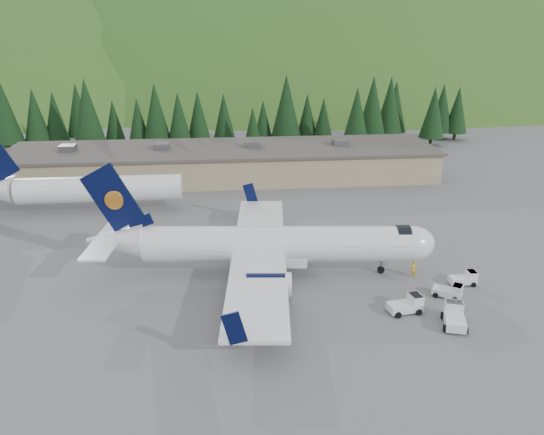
{
  "coord_description": "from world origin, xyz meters",
  "views": [
    {
      "loc": [
        -5.68,
        -49.47,
        24.1
      ],
      "look_at": [
        0.0,
        6.0,
        4.0
      ],
      "focal_mm": 35.0,
      "sensor_mm": 36.0,
      "label": 1
    }
  ],
  "objects_px": {
    "baggage_tug_b": "(465,278)",
    "baggage_tug_a": "(408,304)",
    "baggage_tug_d": "(450,291)",
    "airliner": "(268,245)",
    "baggage_tug_c": "(454,316)",
    "ramp_worker": "(413,269)",
    "second_airliner": "(78,189)",
    "terminal_building": "(223,162)"
  },
  "relations": [
    {
      "from": "baggage_tug_b",
      "to": "baggage_tug_a",
      "type": "bearing_deg",
      "value": -147.28
    },
    {
      "from": "baggage_tug_d",
      "to": "airliner",
      "type": "bearing_deg",
      "value": -168.01
    },
    {
      "from": "airliner",
      "to": "baggage_tug_c",
      "type": "bearing_deg",
      "value": -32.1
    },
    {
      "from": "baggage_tug_a",
      "to": "ramp_worker",
      "type": "xyz_separation_m",
      "value": [
        2.99,
        6.87,
        0.13
      ]
    },
    {
      "from": "second_airliner",
      "to": "terminal_building",
      "type": "bearing_deg",
      "value": 38.78
    },
    {
      "from": "baggage_tug_b",
      "to": "baggage_tug_d",
      "type": "relative_size",
      "value": 0.88
    },
    {
      "from": "baggage_tug_c",
      "to": "ramp_worker",
      "type": "relative_size",
      "value": 2.12
    },
    {
      "from": "airliner",
      "to": "baggage_tug_a",
      "type": "relative_size",
      "value": 11.11
    },
    {
      "from": "baggage_tug_c",
      "to": "terminal_building",
      "type": "relative_size",
      "value": 0.05
    },
    {
      "from": "airliner",
      "to": "baggage_tug_d",
      "type": "relative_size",
      "value": 12.11
    },
    {
      "from": "airliner",
      "to": "baggage_tug_a",
      "type": "height_order",
      "value": "airliner"
    },
    {
      "from": "baggage_tug_a",
      "to": "terminal_building",
      "type": "xyz_separation_m",
      "value": [
        -15.68,
        47.03,
        1.9
      ]
    },
    {
      "from": "second_airliner",
      "to": "ramp_worker",
      "type": "bearing_deg",
      "value": -32.05
    },
    {
      "from": "baggage_tug_a",
      "to": "ramp_worker",
      "type": "distance_m",
      "value": 7.49
    },
    {
      "from": "airliner",
      "to": "second_airliner",
      "type": "height_order",
      "value": "airliner"
    },
    {
      "from": "baggage_tug_d",
      "to": "ramp_worker",
      "type": "height_order",
      "value": "ramp_worker"
    },
    {
      "from": "baggage_tug_d",
      "to": "ramp_worker",
      "type": "xyz_separation_m",
      "value": [
        -1.9,
        4.67,
        0.21
      ]
    },
    {
      "from": "airliner",
      "to": "terminal_building",
      "type": "bearing_deg",
      "value": 101.6
    },
    {
      "from": "airliner",
      "to": "baggage_tug_d",
      "type": "bearing_deg",
      "value": -17.05
    },
    {
      "from": "terminal_building",
      "to": "baggage_tug_a",
      "type": "bearing_deg",
      "value": -71.56
    },
    {
      "from": "airliner",
      "to": "baggage_tug_b",
      "type": "bearing_deg",
      "value": -7.41
    },
    {
      "from": "baggage_tug_b",
      "to": "baggage_tug_d",
      "type": "xyz_separation_m",
      "value": [
        -2.65,
        -2.48,
        0.02
      ]
    },
    {
      "from": "second_airliner",
      "to": "airliner",
      "type": "bearing_deg",
      "value": -42.51
    },
    {
      "from": "baggage_tug_b",
      "to": "second_airliner",
      "type": "bearing_deg",
      "value": 149.46
    },
    {
      "from": "airliner",
      "to": "second_airliner",
      "type": "xyz_separation_m",
      "value": [
        -23.89,
        21.9,
        0.18
      ]
    },
    {
      "from": "baggage_tug_c",
      "to": "baggage_tug_a",
      "type": "bearing_deg",
      "value": 70.62
    },
    {
      "from": "baggage_tug_c",
      "to": "baggage_tug_d",
      "type": "xyz_separation_m",
      "value": [
        1.63,
        4.64,
        -0.14
      ]
    },
    {
      "from": "baggage_tug_b",
      "to": "ramp_worker",
      "type": "distance_m",
      "value": 5.05
    },
    {
      "from": "baggage_tug_c",
      "to": "ramp_worker",
      "type": "bearing_deg",
      "value": 19.11
    },
    {
      "from": "baggage_tug_d",
      "to": "ramp_worker",
      "type": "bearing_deg",
      "value": 146.76
    },
    {
      "from": "baggage_tug_b",
      "to": "ramp_worker",
      "type": "xyz_separation_m",
      "value": [
        -4.54,
        2.19,
        0.23
      ]
    },
    {
      "from": "airliner",
      "to": "baggage_tug_c",
      "type": "xyz_separation_m",
      "value": [
        14.96,
        -11.57,
        -2.37
      ]
    },
    {
      "from": "airliner",
      "to": "baggage_tug_b",
      "type": "xyz_separation_m",
      "value": [
        19.24,
        -4.45,
        -2.53
      ]
    },
    {
      "from": "baggage_tug_c",
      "to": "baggage_tug_d",
      "type": "bearing_deg",
      "value": -1.92
    },
    {
      "from": "baggage_tug_b",
      "to": "ramp_worker",
      "type": "relative_size",
      "value": 1.53
    },
    {
      "from": "second_airliner",
      "to": "ramp_worker",
      "type": "distance_m",
      "value": 45.59
    },
    {
      "from": "baggage_tug_a",
      "to": "baggage_tug_b",
      "type": "height_order",
      "value": "baggage_tug_a"
    },
    {
      "from": "terminal_building",
      "to": "airliner",
      "type": "bearing_deg",
      "value": -84.01
    },
    {
      "from": "baggage_tug_c",
      "to": "terminal_building",
      "type": "xyz_separation_m",
      "value": [
        -18.94,
        49.47,
        1.84
      ]
    },
    {
      "from": "second_airliner",
      "to": "baggage_tug_a",
      "type": "distance_m",
      "value": 47.29
    },
    {
      "from": "baggage_tug_d",
      "to": "baggage_tug_a",
      "type": "bearing_deg",
      "value": -121.12
    },
    {
      "from": "airliner",
      "to": "baggage_tug_d",
      "type": "distance_m",
      "value": 18.16
    }
  ]
}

